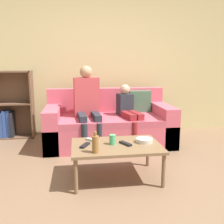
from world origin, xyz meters
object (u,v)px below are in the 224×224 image
(person_adult, at_px, (87,101))
(snack_bowl, at_px, (144,140))
(coffee_table, at_px, (116,148))
(bookshelf, at_px, (9,111))
(bottle, at_px, (95,144))
(cup_near, at_px, (113,140))
(tv_remote_1, at_px, (85,145))
(tv_remote_2, at_px, (125,144))
(couch, at_px, (109,125))
(person_child, at_px, (129,112))
(tv_remote_0, at_px, (92,140))

(person_adult, distance_m, snack_bowl, 1.32)
(coffee_table, bearing_deg, bookshelf, 130.27)
(bookshelf, bearing_deg, snack_bowl, -43.71)
(bottle, bearing_deg, cup_near, 48.66)
(tv_remote_1, xyz_separation_m, snack_bowl, (0.67, 0.04, 0.01))
(bookshelf, height_order, cup_near, bookshelf)
(snack_bowl, xyz_separation_m, bottle, (-0.57, -0.26, 0.07))
(person_adult, bearing_deg, tv_remote_1, -99.02)
(tv_remote_2, bearing_deg, couch, 62.41)
(person_child, height_order, tv_remote_1, person_child)
(person_child, distance_m, bottle, 1.47)
(bookshelf, height_order, bottle, bookshelf)
(person_child, relative_size, tv_remote_1, 5.46)
(couch, distance_m, bookshelf, 1.76)
(person_child, distance_m, cup_near, 1.18)
(person_child, bearing_deg, couch, 139.80)
(bookshelf, distance_m, snack_bowl, 2.62)
(coffee_table, bearing_deg, couch, 85.89)
(tv_remote_2, bearing_deg, bookshelf, 103.90)
(tv_remote_1, distance_m, bottle, 0.25)
(couch, xyz_separation_m, tv_remote_0, (-0.34, -1.10, 0.11))
(bookshelf, relative_size, cup_near, 10.55)
(snack_bowl, bearing_deg, bookshelf, 136.29)
(couch, xyz_separation_m, snack_bowl, (0.24, -1.23, 0.12))
(cup_near, distance_m, tv_remote_2, 0.15)
(person_adult, xyz_separation_m, snack_bowl, (0.58, -1.15, -0.29))
(couch, distance_m, tv_remote_1, 1.35)
(tv_remote_2, bearing_deg, tv_remote_0, 124.52)
(coffee_table, distance_m, cup_near, 0.10)
(cup_near, bearing_deg, person_child, 69.19)
(tv_remote_0, bearing_deg, person_adult, 46.13)
(snack_bowl, bearing_deg, coffee_table, -173.17)
(bottle, bearing_deg, bookshelf, 122.58)
(snack_bowl, relative_size, bottle, 0.87)
(bottle, bearing_deg, person_child, 64.93)
(tv_remote_1, bearing_deg, bookshelf, 150.88)
(cup_near, bearing_deg, person_adult, 100.43)
(bottle, bearing_deg, tv_remote_0, 91.01)
(tv_remote_1, relative_size, bottle, 0.80)
(person_child, height_order, bottle, person_child)
(person_child, xyz_separation_m, tv_remote_0, (-0.63, -0.94, -0.14))
(tv_remote_1, bearing_deg, person_adult, 113.25)
(couch, height_order, bottle, couch)
(bookshelf, height_order, snack_bowl, bookshelf)
(coffee_table, height_order, tv_remote_0, tv_remote_0)
(coffee_table, relative_size, tv_remote_2, 5.63)
(person_adult, bearing_deg, person_child, -11.26)
(coffee_table, distance_m, snack_bowl, 0.33)
(tv_remote_0, xyz_separation_m, snack_bowl, (0.58, -0.13, 0.01))
(tv_remote_0, height_order, snack_bowl, snack_bowl)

